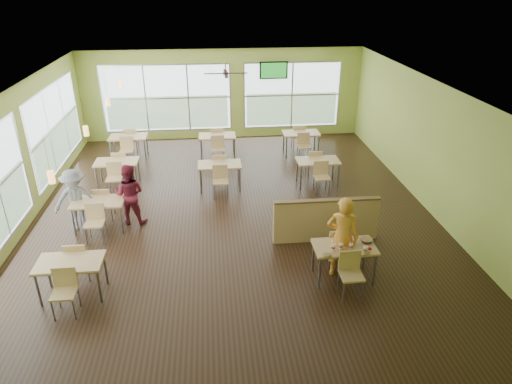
% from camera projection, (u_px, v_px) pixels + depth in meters
% --- Properties ---
extents(room, '(12.00, 12.04, 3.20)m').
position_uv_depth(room, '(233.00, 154.00, 11.01)').
color(room, black).
rests_on(room, ground).
extents(window_bays, '(9.24, 10.24, 2.38)m').
position_uv_depth(window_bays, '(138.00, 124.00, 13.58)').
color(window_bays, white).
rests_on(window_bays, room).
extents(main_table, '(1.22, 1.52, 0.87)m').
position_uv_depth(main_table, '(344.00, 251.00, 8.92)').
color(main_table, tan).
rests_on(main_table, floor).
extents(half_wall_divider, '(2.40, 0.14, 1.04)m').
position_uv_depth(half_wall_divider, '(326.00, 220.00, 10.27)').
color(half_wall_divider, tan).
rests_on(half_wall_divider, floor).
extents(dining_tables, '(6.92, 8.72, 0.87)m').
position_uv_depth(dining_tables, '(193.00, 166.00, 12.87)').
color(dining_tables, tan).
rests_on(dining_tables, floor).
extents(pendant_lights, '(0.11, 7.31, 0.86)m').
position_uv_depth(pendant_lights, '(97.00, 116.00, 10.95)').
color(pendant_lights, '#2D2119').
rests_on(pendant_lights, ceiling).
extents(ceiling_fan, '(1.25, 1.25, 0.29)m').
position_uv_depth(ceiling_fan, '(226.00, 73.00, 13.12)').
color(ceiling_fan, '#2D2119').
rests_on(ceiling_fan, ceiling).
extents(tv_backwall, '(1.00, 0.07, 0.60)m').
position_uv_depth(tv_backwall, '(274.00, 70.00, 16.09)').
color(tv_backwall, black).
rests_on(tv_backwall, wall_back).
extents(man_plaid, '(0.74, 0.61, 1.75)m').
position_uv_depth(man_plaid, '(342.00, 237.00, 8.92)').
color(man_plaid, orange).
rests_on(man_plaid, floor).
extents(patron_maroon, '(0.83, 0.70, 1.51)m').
position_uv_depth(patron_maroon, '(130.00, 194.00, 10.95)').
color(patron_maroon, maroon).
rests_on(patron_maroon, floor).
extents(patron_grey, '(1.07, 0.73, 1.52)m').
position_uv_depth(patron_grey, '(75.00, 200.00, 10.65)').
color(patron_grey, slate).
rests_on(patron_grey, floor).
extents(cup_blue, '(0.10, 0.10, 0.34)m').
position_uv_depth(cup_blue, '(333.00, 247.00, 8.71)').
color(cup_blue, white).
rests_on(cup_blue, main_table).
extents(cup_yellow, '(0.09, 0.09, 0.33)m').
position_uv_depth(cup_yellow, '(341.00, 246.00, 8.75)').
color(cup_yellow, white).
rests_on(cup_yellow, main_table).
extents(cup_red_near, '(0.08, 0.08, 0.30)m').
position_uv_depth(cup_red_near, '(351.00, 246.00, 8.76)').
color(cup_red_near, white).
rests_on(cup_red_near, main_table).
extents(cup_red_far, '(0.08, 0.08, 0.30)m').
position_uv_depth(cup_red_far, '(365.00, 249.00, 8.66)').
color(cup_red_far, white).
rests_on(cup_red_far, main_table).
extents(food_basket, '(0.25, 0.25, 0.06)m').
position_uv_depth(food_basket, '(367.00, 240.00, 9.00)').
color(food_basket, black).
rests_on(food_basket, main_table).
extents(ketchup_cup, '(0.07, 0.07, 0.03)m').
position_uv_depth(ketchup_cup, '(370.00, 249.00, 8.75)').
color(ketchup_cup, '#A8000D').
rests_on(ketchup_cup, main_table).
extents(wrapper_left, '(0.20, 0.18, 0.05)m').
position_uv_depth(wrapper_left, '(327.00, 255.00, 8.55)').
color(wrapper_left, olive).
rests_on(wrapper_left, main_table).
extents(wrapper_mid, '(0.26, 0.24, 0.05)m').
position_uv_depth(wrapper_mid, '(341.00, 239.00, 9.05)').
color(wrapper_mid, olive).
rests_on(wrapper_mid, main_table).
extents(wrapper_right, '(0.14, 0.13, 0.03)m').
position_uv_depth(wrapper_right, '(367.00, 253.00, 8.63)').
color(wrapper_right, olive).
rests_on(wrapper_right, main_table).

